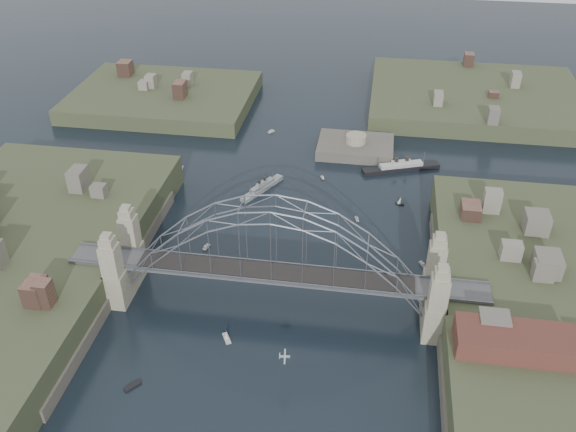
# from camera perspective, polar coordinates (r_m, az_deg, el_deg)

# --- Properties ---
(ground) EXTENTS (500.00, 500.00, 0.00)m
(ground) POSITION_cam_1_polar(r_m,az_deg,el_deg) (129.32, -1.24, -8.08)
(ground) COLOR black
(ground) RESTS_ON ground
(bridge) EXTENTS (84.00, 13.80, 24.60)m
(bridge) POSITION_cam_1_polar(r_m,az_deg,el_deg) (121.46, -1.31, -3.74)
(bridge) COLOR #4D4D50
(bridge) RESTS_ON ground
(shore_west) EXTENTS (50.50, 90.00, 12.00)m
(shore_west) POSITION_cam_1_polar(r_m,az_deg,el_deg) (147.29, -23.87, -4.53)
(shore_west) COLOR #3A4227
(shore_west) RESTS_ON ground
(shore_east) EXTENTS (50.50, 90.00, 12.00)m
(shore_east) POSITION_cam_1_polar(r_m,az_deg,el_deg) (132.86, 24.25, -9.29)
(shore_east) COLOR #3A4227
(shore_east) RESTS_ON ground
(headland_nw) EXTENTS (60.00, 45.00, 9.00)m
(headland_nw) POSITION_cam_1_polar(r_m,az_deg,el_deg) (220.58, -11.28, 10.17)
(headland_nw) COLOR #3A4227
(headland_nw) RESTS_ON ground
(headland_ne) EXTENTS (70.00, 55.00, 9.50)m
(headland_ne) POSITION_cam_1_polar(r_m,az_deg,el_deg) (224.29, 16.73, 9.86)
(headland_ne) COLOR #3A4227
(headland_ne) RESTS_ON ground
(fort_island) EXTENTS (22.00, 16.00, 9.40)m
(fort_island) POSITION_cam_1_polar(r_m,az_deg,el_deg) (186.24, 6.16, 5.81)
(fort_island) COLOR #4E493F
(fort_island) RESTS_ON ground
(wharf_shed) EXTENTS (20.00, 8.00, 4.00)m
(wharf_shed) POSITION_cam_1_polar(r_m,az_deg,el_deg) (114.13, 20.10, -10.75)
(wharf_shed) COLOR #592D26
(wharf_shed) RESTS_ON shore_east
(naval_cruiser_near) EXTENTS (9.31, 14.85, 4.72)m
(naval_cruiser_near) POSITION_cam_1_polar(r_m,az_deg,el_deg) (165.65, -2.38, 2.62)
(naval_cruiser_near) COLOR gray
(naval_cruiser_near) RESTS_ON ground
(naval_cruiser_far) EXTENTS (3.87, 13.85, 4.63)m
(naval_cruiser_far) POSITION_cam_1_polar(r_m,az_deg,el_deg) (208.89, -4.69, 9.42)
(naval_cruiser_far) COLOR gray
(naval_cruiser_far) RESTS_ON ground
(ocean_liner) EXTENTS (21.83, 10.72, 5.45)m
(ocean_liner) POSITION_cam_1_polar(r_m,az_deg,el_deg) (177.61, 10.30, 4.40)
(ocean_liner) COLOR black
(ocean_liner) RESTS_ON ground
(aeroplane) EXTENTS (1.94, 3.57, 0.52)m
(aeroplane) POSITION_cam_1_polar(r_m,az_deg,el_deg) (110.37, -0.41, -12.74)
(aeroplane) COLOR silver
(small_boat_a) EXTENTS (1.32, 2.52, 1.43)m
(small_boat_a) POSITION_cam_1_polar(r_m,az_deg,el_deg) (145.44, -7.49, -2.83)
(small_boat_a) COLOR #B9B8B4
(small_boat_a) RESTS_ON ground
(small_boat_b) EXTENTS (1.27, 2.16, 1.43)m
(small_boat_b) POSITION_cam_1_polar(r_m,az_deg,el_deg) (154.67, 6.33, -0.26)
(small_boat_b) COLOR #B9B8B4
(small_boat_b) RESTS_ON ground
(small_boat_c) EXTENTS (2.31, 3.07, 2.38)m
(small_boat_c) POSITION_cam_1_polar(r_m,az_deg,el_deg) (122.06, -5.65, -10.90)
(small_boat_c) COLOR #B9B8B4
(small_boat_c) RESTS_ON ground
(small_boat_d) EXTENTS (2.33, 1.30, 2.38)m
(small_boat_d) POSITION_cam_1_polar(r_m,az_deg,el_deg) (161.96, 10.22, 1.33)
(small_boat_d) COLOR #B9B8B4
(small_boat_d) RESTS_ON ground
(small_boat_e) EXTENTS (1.66, 3.69, 2.38)m
(small_boat_e) POSITION_cam_1_polar(r_m,az_deg,el_deg) (177.50, -9.82, 4.36)
(small_boat_e) COLOR #B9B8B4
(small_boat_e) RESTS_ON ground
(small_boat_f) EXTENTS (1.19, 1.68, 1.43)m
(small_boat_f) POSITION_cam_1_polar(r_m,az_deg,el_deg) (171.24, 3.18, 3.54)
(small_boat_f) COLOR #B9B8B4
(small_boat_f) RESTS_ON ground
(small_boat_h) EXTENTS (1.99, 2.17, 1.43)m
(small_boat_h) POSITION_cam_1_polar(r_m,az_deg,el_deg) (196.49, -1.54, 7.76)
(small_boat_h) COLOR #B9B8B4
(small_boat_h) RESTS_ON ground
(small_boat_i) EXTENTS (1.61, 2.13, 1.43)m
(small_boat_i) POSITION_cam_1_polar(r_m,az_deg,el_deg) (142.34, 12.19, -4.30)
(small_boat_i) COLOR #B9B8B4
(small_boat_i) RESTS_ON ground
(small_boat_j) EXTENTS (2.76, 3.09, 0.45)m
(small_boat_j) POSITION_cam_1_polar(r_m,az_deg,el_deg) (117.16, -14.06, -14.89)
(small_boat_j) COLOR #B9B8B4
(small_boat_j) RESTS_ON ground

